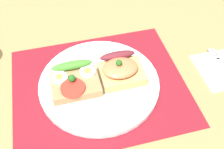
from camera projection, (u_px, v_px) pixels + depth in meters
ground_plane at (100, 90)px, 62.85cm from camera, size 120.00×90.00×3.20cm
placemat at (99, 85)px, 61.54cm from camera, size 38.90×32.47×0.30cm
plate at (99, 83)px, 60.92cm from camera, size 27.16×27.16×1.33cm
sandwich_egg_tomato at (75, 81)px, 58.50cm from camera, size 10.46×9.68×4.18cm
sandwich_salmon at (121, 70)px, 59.89cm from camera, size 9.74×9.20×5.58cm
napkin at (222, 69)px, 64.77cm from camera, size 11.63×12.07×0.60cm
fork at (223, 66)px, 64.63cm from camera, size 1.62×13.86×0.32cm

